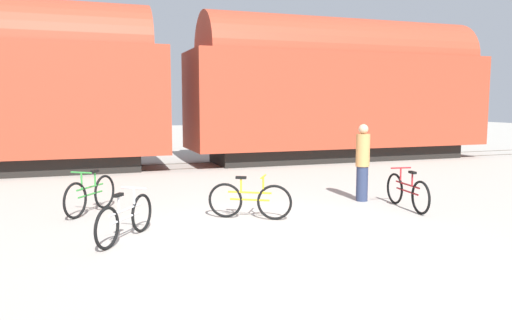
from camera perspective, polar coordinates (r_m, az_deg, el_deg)
ground_plane at (r=8.43m, az=3.28°, el=-8.72°), size 80.00×80.00×0.00m
freight_train at (r=17.41m, az=-9.03°, el=8.55°), size 24.25×2.89×5.38m
rail_near at (r=16.84m, az=-8.42°, el=-1.01°), size 36.25×0.07×0.01m
rail_far at (r=18.24m, az=-9.27°, el=-0.44°), size 36.25×0.07×0.01m
bicycle_yellow at (r=9.58m, az=-0.73°, el=-4.62°), size 1.44×0.89×0.84m
bicycle_maroon at (r=10.93m, az=16.88°, el=-3.50°), size 0.46×1.74×0.85m
bicycle_green at (r=10.58m, az=-18.39°, el=-3.81°), size 1.03×1.40×0.88m
bicycle_silver at (r=8.40m, az=-14.70°, el=-6.50°), size 1.04×1.46×0.82m
person_in_tan at (r=11.47m, az=12.08°, el=-0.24°), size 0.31×0.31×1.74m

